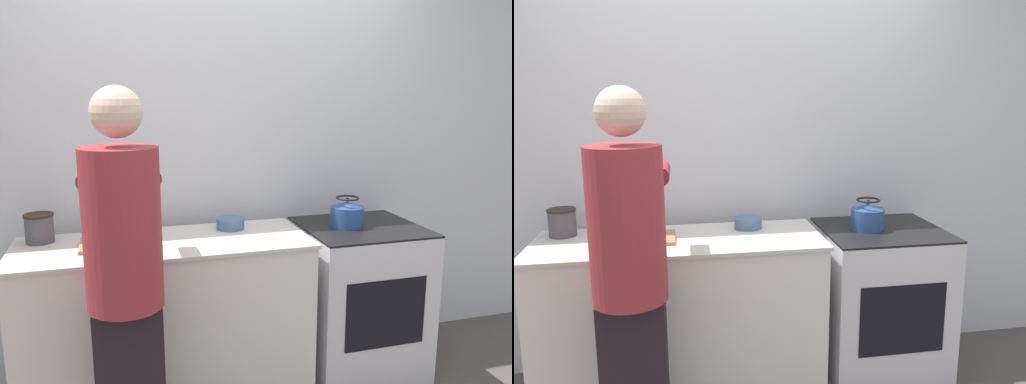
{
  "view_description": "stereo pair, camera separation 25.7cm",
  "coord_description": "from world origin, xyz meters",
  "views": [
    {
      "loc": [
        -0.6,
        -2.23,
        1.67
      ],
      "look_at": [
        0.09,
        0.19,
        1.17
      ],
      "focal_mm": 35.0,
      "sensor_mm": 36.0,
      "label": 1
    },
    {
      "loc": [
        -0.35,
        -2.29,
        1.67
      ],
      "look_at": [
        0.09,
        0.19,
        1.17
      ],
      "focal_mm": 35.0,
      "sensor_mm": 36.0,
      "label": 2
    }
  ],
  "objects": [
    {
      "name": "knife",
      "position": [
        -0.58,
        0.3,
        0.94
      ],
      "size": [
        0.21,
        0.11,
        0.01
      ],
      "rotation": [
        0.0,
        0.0,
        -0.41
      ],
      "color": "silver",
      "rests_on": "cutting_board"
    },
    {
      "name": "canister_jar",
      "position": [
        -0.99,
        0.44,
        0.99
      ],
      "size": [
        0.15,
        0.15,
        0.15
      ],
      "color": "#4C4C51",
      "rests_on": "counter"
    },
    {
      "name": "bowl_prep",
      "position": [
        0.01,
        0.42,
        0.95
      ],
      "size": [
        0.16,
        0.16,
        0.06
      ],
      "color": "#426684",
      "rests_on": "counter"
    },
    {
      "name": "cutting_board",
      "position": [
        -0.59,
        0.28,
        0.92
      ],
      "size": [
        0.39,
        0.24,
        0.02
      ],
      "color": "#A87A4C",
      "rests_on": "counter"
    },
    {
      "name": "counter",
      "position": [
        -0.37,
        0.28,
        0.46
      ],
      "size": [
        1.51,
        0.58,
        0.92
      ],
      "color": "silver",
      "rests_on": "ground_plane"
    },
    {
      "name": "person",
      "position": [
        -0.58,
        -0.19,
        0.93
      ],
      "size": [
        0.36,
        0.6,
        1.7
      ],
      "color": "black",
      "rests_on": "ground_plane"
    },
    {
      "name": "kettle",
      "position": [
        0.69,
        0.33,
        0.97
      ],
      "size": [
        0.19,
        0.19,
        0.18
      ],
      "color": "#284C8C",
      "rests_on": "oven"
    },
    {
      "name": "oven",
      "position": [
        0.77,
        0.32,
        0.45
      ],
      "size": [
        0.68,
        0.64,
        0.9
      ],
      "color": "silver",
      "rests_on": "ground_plane"
    },
    {
      "name": "wall_back",
      "position": [
        0.0,
        0.71,
        1.3
      ],
      "size": [
        8.0,
        0.05,
        2.6
      ],
      "color": "silver",
      "rests_on": "ground_plane"
    }
  ]
}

